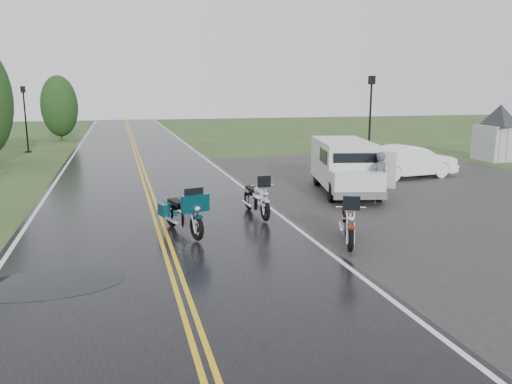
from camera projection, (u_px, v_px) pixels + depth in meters
The scene contains 13 objects.
ground at pixel (169, 253), 12.34m from camera, with size 120.00×120.00×0.00m, color #2D471E.
road at pixel (146, 182), 21.79m from camera, with size 8.00×100.00×0.04m, color black.
parking_pad at pixel (434, 191), 19.93m from camera, with size 14.00×24.00×0.03m, color black.
visitor_center at pixel (500, 118), 28.41m from camera, with size 16.00×10.00×4.80m, color #A8AAAD, non-canonical shape.
motorcycle_red at pixel (351, 228), 12.12m from camera, with size 0.84×2.30×1.36m, color #591C0A, non-canonical shape.
motorcycle_teal at pixel (197, 217), 13.03m from camera, with size 0.87×2.38×1.41m, color #053139, non-canonical shape.
motorcycle_silver at pixel (265, 201), 14.99m from camera, with size 0.84×2.30×1.36m, color #A1A4A9, non-canonical shape.
van_white at pixel (333, 174), 17.70m from camera, with size 1.98×5.29×2.08m, color silver, non-canonical shape.
person_at_van at pixel (379, 178), 17.58m from camera, with size 0.66×0.44×1.82m, color #45464A.
sedan_white at pixel (409, 162), 22.82m from camera, with size 1.57×4.51×1.49m, color white.
lamp_post_far_left at pixel (26, 119), 32.10m from camera, with size 0.37×0.37×4.29m, color black, non-canonical shape.
lamp_post_far_right at pixel (370, 119), 27.49m from camera, with size 0.41×0.41×4.80m, color black, non-canonical shape.
tree_left_far at pixel (60, 113), 40.11m from camera, with size 2.88×2.88×4.42m, color #1E3D19, non-canonical shape.
Camera 1 is at (-1.05, -11.95, 3.94)m, focal length 35.00 mm.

